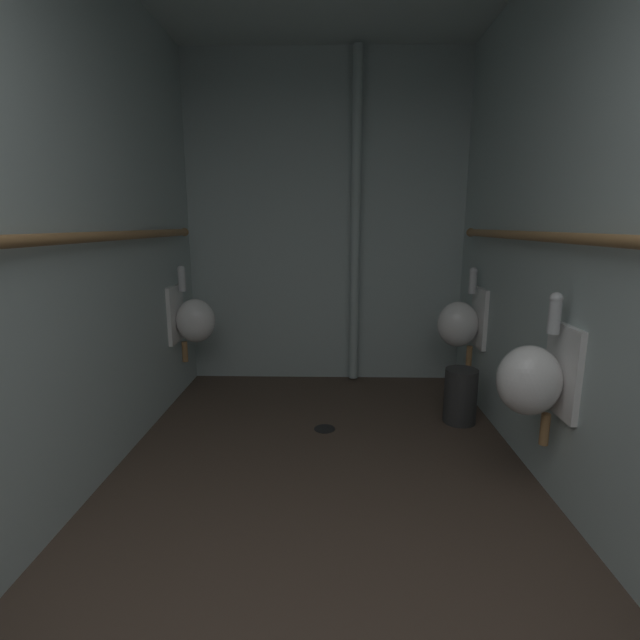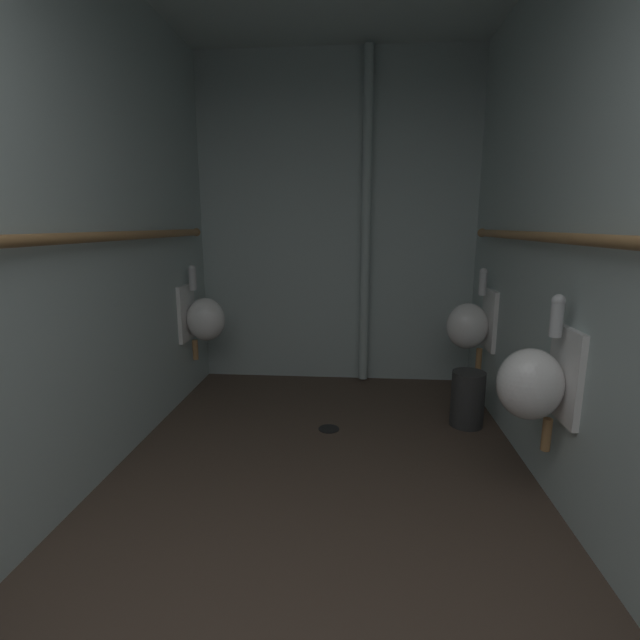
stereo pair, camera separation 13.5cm
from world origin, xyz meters
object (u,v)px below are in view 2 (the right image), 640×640
at_px(standpipe_back_wall, 366,223).
at_px(waste_bin, 468,399).
at_px(urinal_left_mid, 203,318).
at_px(urinal_right_far, 470,324).
at_px(floor_drain, 329,428).
at_px(urinal_right_mid, 535,382).

relative_size(standpipe_back_wall, waste_bin, 7.03).
bearing_deg(urinal_left_mid, standpipe_back_wall, 18.57).
bearing_deg(urinal_right_far, urinal_left_mid, 177.73).
distance_m(urinal_right_far, standpipe_back_wall, 1.18).
bearing_deg(floor_drain, standpipe_back_wall, 76.60).
distance_m(urinal_right_mid, urinal_right_far, 1.26).
bearing_deg(urinal_right_mid, waste_bin, 94.58).
xyz_separation_m(urinal_left_mid, urinal_right_mid, (2.04, -1.34, 0.00)).
bearing_deg(waste_bin, floor_drain, -171.43).
height_order(urinal_right_far, waste_bin, urinal_right_far).
relative_size(urinal_left_mid, standpipe_back_wall, 0.28).
height_order(urinal_left_mid, urinal_right_mid, same).
xyz_separation_m(urinal_left_mid, floor_drain, (1.03, -0.58, -0.63)).
relative_size(urinal_left_mid, urinal_right_mid, 1.00).
height_order(standpipe_back_wall, floor_drain, standpipe_back_wall).
xyz_separation_m(urinal_right_far, waste_bin, (-0.07, -0.35, -0.44)).
distance_m(urinal_right_mid, floor_drain, 1.41).
distance_m(urinal_left_mid, standpipe_back_wall, 1.52).
bearing_deg(urinal_right_far, floor_drain, -153.83).
xyz_separation_m(standpipe_back_wall, floor_drain, (-0.24, -1.00, -1.36)).
distance_m(standpipe_back_wall, waste_bin, 1.61).
bearing_deg(urinal_right_mid, urinal_left_mid, 146.59).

